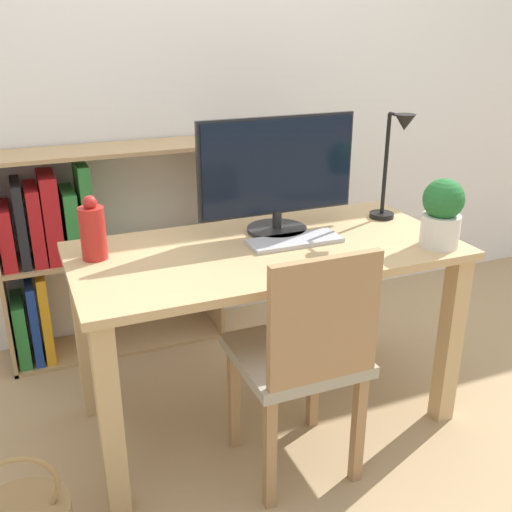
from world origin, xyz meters
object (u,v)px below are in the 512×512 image
object	(u,v)px
monitor	(277,171)
chair	(304,355)
desk_lamp	(395,157)
keyboard	(295,241)
bookshelf	(71,252)
vase	(93,231)
potted_plant	(442,213)

from	to	relation	value
monitor	chair	bearing A→B (deg)	-104.08
desk_lamp	chair	distance (m)	0.90
keyboard	bookshelf	world-z (taller)	bookshelf
chair	bookshelf	distance (m)	1.29
desk_lamp	keyboard	bearing A→B (deg)	-170.68
monitor	keyboard	size ratio (longest dim) A/B	1.78
monitor	vase	xyz separation A→B (m)	(-0.69, -0.02, -0.14)
chair	desk_lamp	bearing A→B (deg)	35.48
potted_plant	bookshelf	world-z (taller)	potted_plant
monitor	bookshelf	distance (m)	1.06
keyboard	bookshelf	size ratio (longest dim) A/B	0.35
potted_plant	chair	world-z (taller)	potted_plant
keyboard	bookshelf	bearing A→B (deg)	133.06
desk_lamp	chair	xyz separation A→B (m)	(-0.60, -0.44, -0.51)
keyboard	bookshelf	distance (m)	1.09
desk_lamp	potted_plant	size ratio (longest dim) A/B	1.74
chair	keyboard	bearing A→B (deg)	68.95
keyboard	potted_plant	xyz separation A→B (m)	(0.47, -0.23, 0.12)
vase	bookshelf	distance (m)	0.73
desk_lamp	bookshelf	distance (m)	1.47
vase	potted_plant	bearing A→B (deg)	-16.77
monitor	potted_plant	world-z (taller)	monitor
potted_plant	chair	bearing A→B (deg)	-167.76
keyboard	potted_plant	world-z (taller)	potted_plant
vase	potted_plant	distance (m)	1.22
potted_plant	chair	distance (m)	0.72
monitor	desk_lamp	distance (m)	0.48
keyboard	potted_plant	bearing A→B (deg)	-26.05
desk_lamp	bookshelf	xyz separation A→B (m)	(-1.19, 0.71, -0.47)
keyboard	desk_lamp	xyz separation A→B (m)	(0.46, 0.08, 0.26)
vase	bookshelf	bearing A→B (deg)	92.64
chair	potted_plant	bearing A→B (deg)	11.65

